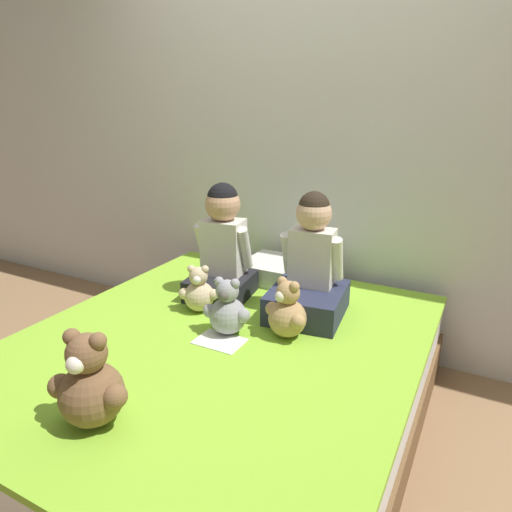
# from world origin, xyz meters

# --- Properties ---
(ground_plane) EXTENTS (14.00, 14.00, 0.00)m
(ground_plane) POSITION_xyz_m (0.00, 0.00, 0.00)
(ground_plane) COLOR #93704C
(wall_behind_bed) EXTENTS (8.00, 0.06, 2.50)m
(wall_behind_bed) POSITION_xyz_m (0.00, 1.07, 1.25)
(wall_behind_bed) COLOR silver
(wall_behind_bed) RESTS_ON ground_plane
(bed) EXTENTS (1.70, 1.94, 0.46)m
(bed) POSITION_xyz_m (0.00, 0.00, 0.23)
(bed) COLOR brown
(bed) RESTS_ON ground_plane
(child_on_left) EXTENTS (0.35, 0.36, 0.60)m
(child_on_left) POSITION_xyz_m (-0.24, 0.44, 0.73)
(child_on_left) COLOR black
(child_on_left) RESTS_ON bed
(child_on_right) EXTENTS (0.39, 0.43, 0.60)m
(child_on_right) POSITION_xyz_m (0.25, 0.43, 0.69)
(child_on_right) COLOR #282D47
(child_on_right) RESTS_ON bed
(teddy_bear_held_by_left_child) EXTENTS (0.19, 0.15, 0.24)m
(teddy_bear_held_by_left_child) POSITION_xyz_m (-0.24, 0.20, 0.56)
(teddy_bear_held_by_left_child) COLOR #D1B78E
(teddy_bear_held_by_left_child) RESTS_ON bed
(teddy_bear_held_by_right_child) EXTENTS (0.22, 0.17, 0.27)m
(teddy_bear_held_by_right_child) POSITION_xyz_m (0.26, 0.17, 0.58)
(teddy_bear_held_by_right_child) COLOR tan
(teddy_bear_held_by_right_child) RESTS_ON bed
(teddy_bear_between_children) EXTENTS (0.22, 0.17, 0.27)m
(teddy_bear_between_children) POSITION_xyz_m (0.01, 0.07, 0.58)
(teddy_bear_between_children) COLOR #939399
(teddy_bear_between_children) RESTS_ON bed
(teddy_bear_at_foot_of_bed) EXTENTS (0.27, 0.21, 0.33)m
(teddy_bear_at_foot_of_bed) POSITION_xyz_m (-0.06, -0.65, 0.60)
(teddy_bear_at_foot_of_bed) COLOR brown
(teddy_bear_at_foot_of_bed) RESTS_ON bed
(pillow_at_headboard) EXTENTS (0.53, 0.34, 0.11)m
(pillow_at_headboard) POSITION_xyz_m (0.00, 0.77, 0.52)
(pillow_at_headboard) COLOR silver
(pillow_at_headboard) RESTS_ON bed
(sign_card) EXTENTS (0.21, 0.15, 0.00)m
(sign_card) POSITION_xyz_m (0.02, -0.02, 0.47)
(sign_card) COLOR white
(sign_card) RESTS_ON bed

